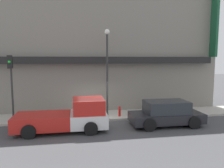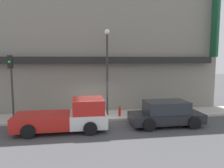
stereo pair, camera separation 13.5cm
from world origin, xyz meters
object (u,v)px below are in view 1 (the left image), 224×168
parked_car (166,113)px  street_lamp (107,63)px  fire_hydrant (120,111)px  pickup_truck (68,117)px  traffic_light (11,77)px

parked_car → street_lamp: (-3.28, 2.46, 3.07)m
fire_hydrant → parked_car: bearing=-39.6°
pickup_truck → street_lamp: (2.62, 2.46, 3.02)m
pickup_truck → parked_car: pickup_truck is taller
pickup_truck → fire_hydrant: size_ratio=7.32×
pickup_truck → parked_car: size_ratio=1.16×
fire_hydrant → street_lamp: bearing=153.1°
pickup_truck → street_lamp: bearing=43.0°
street_lamp → pickup_truck: bearing=-136.8°
pickup_truck → traffic_light: size_ratio=1.23×
pickup_truck → traffic_light: (-3.44, 1.83, 2.17)m
pickup_truck → traffic_light: 4.46m
fire_hydrant → traffic_light: size_ratio=0.17×
parked_car → street_lamp: size_ratio=0.74×
parked_car → fire_hydrant: parked_car is taller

